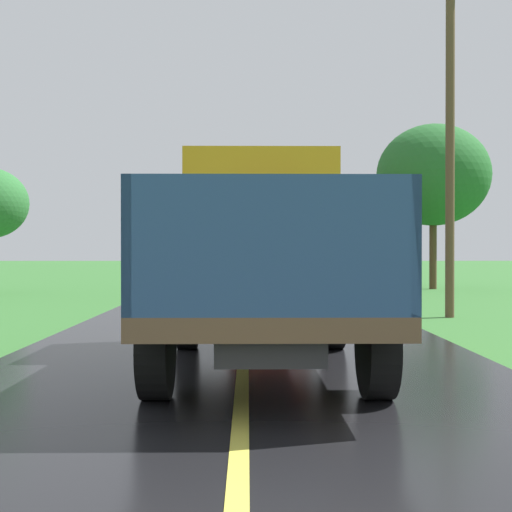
# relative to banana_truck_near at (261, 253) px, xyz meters

# --- Properties ---
(banana_truck_near) EXTENTS (2.38, 5.82, 2.80)m
(banana_truck_near) POSITION_rel_banana_truck_near_xyz_m (0.00, 0.00, 0.00)
(banana_truck_near) COLOR #2D2D30
(banana_truck_near) RESTS_ON road_surface
(banana_truck_far) EXTENTS (2.38, 5.81, 2.80)m
(banana_truck_far) POSITION_rel_banana_truck_near_xyz_m (0.44, 14.29, 0.00)
(banana_truck_far) COLOR #2D2D30
(banana_truck_far) RESTS_ON road_surface
(utility_pole_roadside) EXTENTS (2.17, 0.20, 7.90)m
(utility_pole_roadside) POSITION_rel_banana_truck_near_xyz_m (4.33, 6.35, 2.80)
(utility_pole_roadside) COLOR brown
(utility_pole_roadside) RESTS_ON ground
(roadside_tree_mid_right) EXTENTS (4.33, 4.33, 6.35)m
(roadside_tree_mid_right) POSITION_rel_banana_truck_near_xyz_m (6.98, 17.62, 2.92)
(roadside_tree_mid_right) COLOR #4C3823
(roadside_tree_mid_right) RESTS_ON ground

